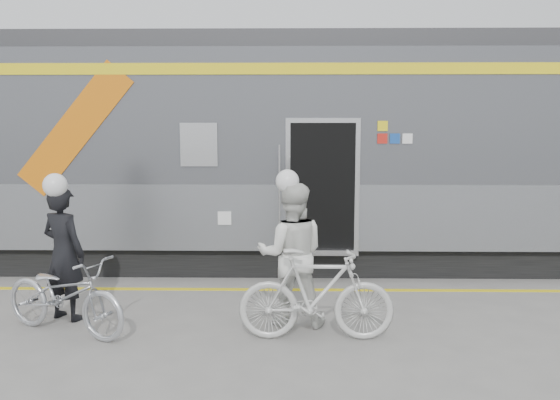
{
  "coord_description": "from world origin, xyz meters",
  "views": [
    {
      "loc": [
        0.2,
        -6.86,
        2.66
      ],
      "look_at": [
        0.05,
        1.6,
        1.5
      ],
      "focal_mm": 38.0,
      "sensor_mm": 36.0,
      "label": 1
    }
  ],
  "objects_px": {
    "bicycle_left": "(65,295)",
    "woman": "(291,254)",
    "bicycle_right": "(316,295)",
    "man": "(64,253)"
  },
  "relations": [
    {
      "from": "woman",
      "to": "bicycle_right",
      "type": "xyz_separation_m",
      "value": [
        0.3,
        -0.55,
        -0.37
      ]
    },
    {
      "from": "man",
      "to": "woman",
      "type": "xyz_separation_m",
      "value": [
        3.02,
        -0.16,
        0.03
      ]
    },
    {
      "from": "man",
      "to": "woman",
      "type": "distance_m",
      "value": 3.02
    },
    {
      "from": "bicycle_left",
      "to": "woman",
      "type": "distance_m",
      "value": 2.88
    },
    {
      "from": "man",
      "to": "bicycle_right",
      "type": "relative_size",
      "value": 0.96
    },
    {
      "from": "bicycle_left",
      "to": "woman",
      "type": "xyz_separation_m",
      "value": [
        2.82,
        0.39,
        0.44
      ]
    },
    {
      "from": "man",
      "to": "bicycle_left",
      "type": "xyz_separation_m",
      "value": [
        0.2,
        -0.55,
        -0.4
      ]
    },
    {
      "from": "bicycle_left",
      "to": "woman",
      "type": "bearing_deg",
      "value": -57.41
    },
    {
      "from": "bicycle_right",
      "to": "bicycle_left",
      "type": "bearing_deg",
      "value": 87.44
    },
    {
      "from": "bicycle_left",
      "to": "man",
      "type": "bearing_deg",
      "value": 44.76
    }
  ]
}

